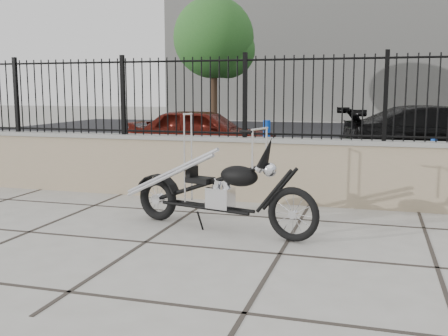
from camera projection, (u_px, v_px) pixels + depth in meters
ground_plane at (280, 254)px, 5.35m from camera, size 90.00×90.00×0.00m
parking_lot at (348, 141)px, 17.22m from camera, size 30.00×30.00×0.00m
retaining_wall at (311, 172)px, 7.65m from camera, size 14.00×0.36×0.96m
iron_fence at (313, 97)px, 7.49m from camera, size 14.00×0.08×1.20m
background_building at (364, 49)px, 29.93m from camera, size 22.00×6.00×8.00m
chopper_motorcycle at (217, 172)px, 6.19m from camera, size 2.38×1.01×1.41m
car_red at (203, 133)px, 12.72m from camera, size 3.66×1.47×1.25m
car_black at (447, 136)px, 11.55m from camera, size 4.93×3.04×1.33m
bollard_a at (266, 150)px, 9.69m from camera, size 0.13×0.13×1.12m
bollard_b at (432, 164)px, 8.79m from camera, size 0.12×0.12×0.86m
tree_left at (214, 34)px, 21.98m from camera, size 3.39×3.39×5.73m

